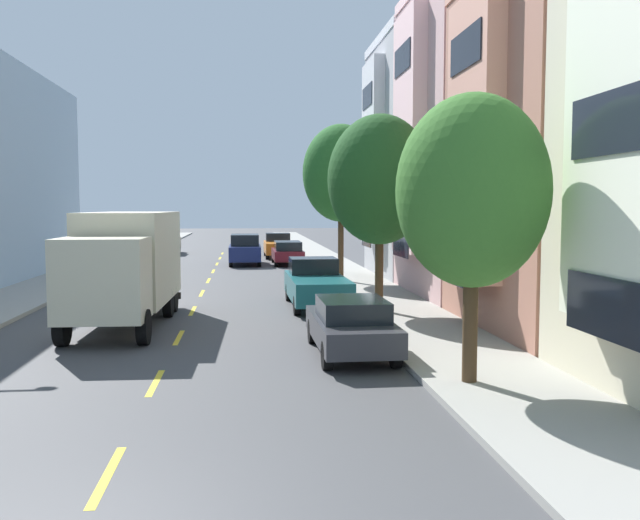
% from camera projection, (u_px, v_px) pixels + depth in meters
% --- Properties ---
extents(ground_plane, '(160.00, 160.00, 0.00)m').
position_uv_depth(ground_plane, '(211.00, 275.00, 37.17)').
color(ground_plane, '#424244').
extents(sidewalk_left, '(3.20, 120.00, 0.14)m').
position_uv_depth(sidewalk_left, '(66.00, 279.00, 34.43)').
color(sidewalk_left, '#99968E').
rests_on(sidewalk_left, ground_plane).
extents(sidewalk_right, '(3.20, 120.00, 0.14)m').
position_uv_depth(sidewalk_right, '(346.00, 276.00, 35.93)').
color(sidewalk_right, '#99968E').
rests_on(sidewalk_right, ground_plane).
extents(lane_centerline_dashes, '(0.14, 47.20, 0.01)m').
position_uv_depth(lane_centerline_dashes, '(205.00, 286.00, 31.72)').
color(lane_centerline_dashes, yellow).
rests_on(lane_centerline_dashes, ground_plane).
extents(townhouse_third_rose, '(13.00, 7.80, 12.66)m').
position_uv_depth(townhouse_third_rose, '(560.00, 147.00, 28.24)').
color(townhouse_third_rose, '#CC9E9E').
rests_on(townhouse_third_rose, ground_plane).
extents(townhouse_fourth_dove_grey, '(11.08, 7.80, 12.39)m').
position_uv_depth(townhouse_fourth_dove_grey, '(474.00, 162.00, 36.08)').
color(townhouse_fourth_dove_grey, '#A8A8AD').
rests_on(townhouse_fourth_dove_grey, ground_plane).
extents(street_tree_nearest, '(3.05, 3.05, 5.79)m').
position_uv_depth(street_tree_nearest, '(472.00, 192.00, 13.65)').
color(street_tree_nearest, '#47331E').
rests_on(street_tree_nearest, sidewalk_right).
extents(street_tree_second, '(3.53, 3.53, 6.64)m').
position_uv_depth(street_tree_second, '(380.00, 180.00, 23.13)').
color(street_tree_second, '#47331E').
rests_on(street_tree_second, sidewalk_right).
extents(street_tree_third, '(3.65, 3.65, 7.44)m').
position_uv_depth(street_tree_third, '(341.00, 173.00, 32.60)').
color(street_tree_third, '#47331E').
rests_on(street_tree_third, sidewalk_right).
extents(delivery_box_truck, '(2.60, 7.92, 3.50)m').
position_uv_depth(delivery_box_truck, '(127.00, 262.00, 21.33)').
color(delivery_box_truck, beige).
rests_on(delivery_box_truck, ground_plane).
extents(parked_wagon_burgundy, '(1.87, 4.72, 1.50)m').
position_uv_depth(parked_wagon_burgundy, '(287.00, 252.00, 43.53)').
color(parked_wagon_burgundy, maroon).
rests_on(parked_wagon_burgundy, ground_plane).
extents(parked_pickup_teal, '(2.09, 5.33, 1.73)m').
position_uv_depth(parked_pickup_teal, '(316.00, 284.00, 25.33)').
color(parked_pickup_teal, '#195B60').
rests_on(parked_pickup_teal, ground_plane).
extents(parked_sedan_charcoal, '(1.85, 4.52, 1.43)m').
position_uv_depth(parked_sedan_charcoal, '(351.00, 325.00, 17.02)').
color(parked_sedan_charcoal, '#333338').
rests_on(parked_sedan_charcoal, ground_plane).
extents(parked_pickup_orange, '(2.05, 5.32, 1.73)m').
position_uv_depth(parked_pickup_orange, '(278.00, 246.00, 49.91)').
color(parked_pickup_orange, orange).
rests_on(parked_pickup_orange, ground_plane).
extents(parked_wagon_white, '(1.82, 4.70, 1.50)m').
position_uv_depth(parked_wagon_white, '(277.00, 242.00, 56.57)').
color(parked_wagon_white, silver).
rests_on(parked_wagon_white, ground_plane).
extents(parked_suv_champagne, '(2.04, 4.84, 1.93)m').
position_uv_depth(parked_suv_champagne, '(165.00, 241.00, 53.53)').
color(parked_suv_champagne, tan).
rests_on(parked_suv_champagne, ground_plane).
extents(moving_navy_sedan, '(1.95, 4.80, 1.93)m').
position_uv_depth(moving_navy_sedan, '(245.00, 249.00, 43.53)').
color(moving_navy_sedan, navy).
rests_on(moving_navy_sedan, ground_plane).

